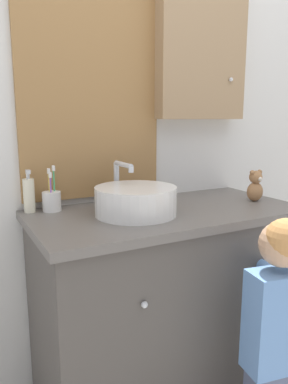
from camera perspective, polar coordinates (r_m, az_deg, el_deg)
name	(u,v)px	position (r m, az deg, el deg)	size (l,w,h in m)	color
wall_back	(137,115)	(1.85, -1.00, 11.64)	(3.20, 0.18, 2.50)	silver
vanity_counter	(167,304)	(1.78, 3.45, -16.66)	(1.17, 0.58, 0.89)	#4C4742
sink_basin	(136,200)	(1.52, -1.30, -1.22)	(0.33, 0.38, 0.20)	white
toothbrush_holder	(52,200)	(1.63, -13.89, -1.23)	(0.08, 0.08, 0.19)	silver
soap_dispenser	(29,195)	(1.63, -17.12, -0.42)	(0.05, 0.05, 0.18)	beige
child_figure	(276,323)	(1.52, 19.49, -18.26)	(0.28, 0.45, 0.94)	slate
teddy_bear	(255,186)	(1.84, 16.58, 0.82)	(0.08, 0.07, 0.15)	#9E7047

